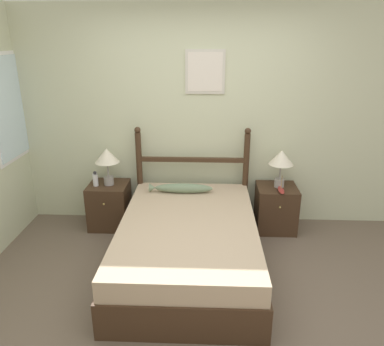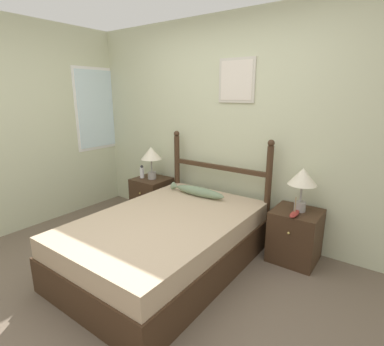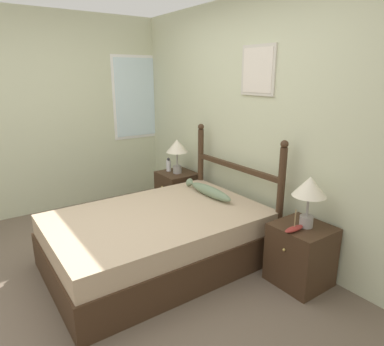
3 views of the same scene
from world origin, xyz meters
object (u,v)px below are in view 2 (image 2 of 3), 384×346
(bed, at_px, (167,242))
(table_lamp_left, at_px, (151,155))
(bottle, at_px, (142,172))
(fish_pillow, at_px, (197,191))
(nightstand_right, at_px, (295,235))
(model_boat, at_px, (295,214))
(nightstand_left, at_px, (152,197))
(table_lamp_right, at_px, (303,179))

(bed, distance_m, table_lamp_left, 1.44)
(bottle, bearing_deg, table_lamp_left, 16.67)
(bed, xyz_separation_m, fish_pillow, (-0.11, 0.70, 0.32))
(nightstand_right, distance_m, fish_pillow, 1.16)
(bottle, bearing_deg, fish_pillow, -6.28)
(bed, relative_size, model_boat, 9.35)
(model_boat, bearing_deg, nightstand_left, 176.02)
(fish_pillow, bearing_deg, nightstand_left, 169.80)
(table_lamp_left, height_order, fish_pillow, table_lamp_left)
(bed, relative_size, bottle, 11.15)
(bed, distance_m, nightstand_left, 1.31)
(nightstand_right, height_order, model_boat, model_boat)
(nightstand_left, height_order, nightstand_right, same)
(bed, height_order, nightstand_right, nightstand_right)
(table_lamp_right, distance_m, fish_pillow, 1.18)
(table_lamp_left, bearing_deg, bottle, -163.33)
(nightstand_right, distance_m, table_lamp_left, 2.07)
(bed, xyz_separation_m, nightstand_left, (-1.00, 0.85, 0.01))
(bed, bearing_deg, table_lamp_right, 40.31)
(table_lamp_right, bearing_deg, bed, -139.69)
(table_lamp_left, distance_m, bottle, 0.29)
(table_lamp_right, height_order, fish_pillow, table_lamp_right)
(nightstand_right, relative_size, fish_pillow, 0.75)
(nightstand_left, xyz_separation_m, nightstand_right, (2.00, 0.00, 0.00))
(table_lamp_right, bearing_deg, table_lamp_left, -179.69)
(table_lamp_left, bearing_deg, fish_pillow, -10.13)
(bottle, relative_size, model_boat, 0.84)
(nightstand_right, bearing_deg, table_lamp_left, -179.88)
(bed, distance_m, bottle, 1.43)
(bed, relative_size, fish_pillow, 2.79)
(nightstand_left, distance_m, table_lamp_left, 0.60)
(table_lamp_left, relative_size, table_lamp_right, 1.00)
(nightstand_right, relative_size, model_boat, 2.51)
(table_lamp_left, distance_m, table_lamp_right, 2.00)
(nightstand_left, bearing_deg, nightstand_right, 0.00)
(nightstand_right, xyz_separation_m, table_lamp_left, (-1.98, -0.00, 0.60))
(bottle, height_order, fish_pillow, bottle)
(bottle, bearing_deg, nightstand_right, 1.29)
(fish_pillow, bearing_deg, table_lamp_left, 169.87)
(model_boat, xyz_separation_m, fish_pillow, (-1.12, -0.02, 0.01))
(bed, bearing_deg, nightstand_right, 40.57)
(fish_pillow, bearing_deg, table_lamp_right, 8.39)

